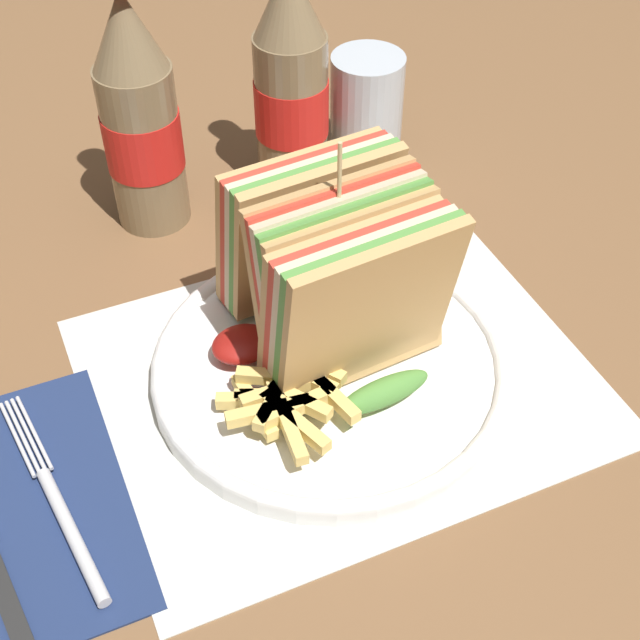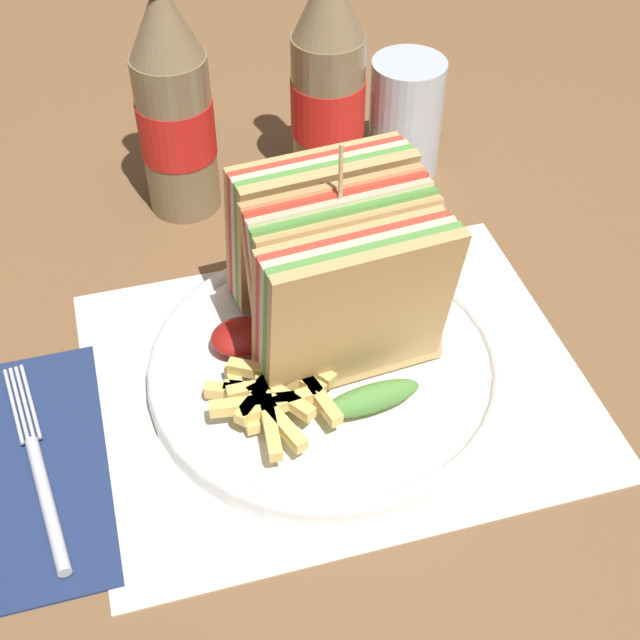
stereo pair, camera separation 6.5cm
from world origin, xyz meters
The scene contains 11 objects.
ground_plane centered at (0.00, 0.00, 0.00)m, with size 4.00×4.00×0.00m, color brown.
placemat centered at (0.03, -0.03, 0.00)m, with size 0.36×0.29×0.00m.
plate_main centered at (0.03, -0.02, 0.01)m, with size 0.26×0.26×0.02m.
club_sandwich centered at (0.04, 0.00, 0.08)m, with size 0.14×0.18×0.17m.
fries_pile centered at (-0.02, -0.05, 0.03)m, with size 0.09×0.10×0.02m.
ketchup_blob centered at (-0.03, 0.01, 0.03)m, with size 0.05×0.04×0.02m.
napkin centered at (-0.21, -0.05, 0.00)m, with size 0.14×0.21×0.00m.
fork centered at (-0.18, -0.07, 0.01)m, with size 0.04×0.18×0.01m.
coke_bottle_near centered at (-0.04, 0.22, 0.10)m, with size 0.07×0.07×0.24m.
coke_bottle_far centered at (0.10, 0.22, 0.10)m, with size 0.07×0.07×0.24m.
glass_near centered at (0.17, 0.22, 0.05)m, with size 0.07×0.07×0.11m.
Camera 1 is at (-0.16, -0.43, 0.50)m, focal length 50.00 mm.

